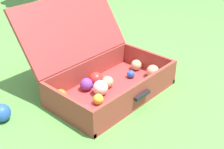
{
  "coord_description": "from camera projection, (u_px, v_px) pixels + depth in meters",
  "views": [
    {
      "loc": [
        -1.09,
        -0.92,
        0.91
      ],
      "look_at": [
        -0.05,
        0.02,
        0.12
      ],
      "focal_mm": 48.35,
      "sensor_mm": 36.0,
      "label": 1
    }
  ],
  "objects": [
    {
      "name": "ground_plane",
      "position": [
        121.0,
        92.0,
        1.69
      ],
      "size": [
        16.0,
        16.0,
        0.0
      ],
      "primitive_type": "plane",
      "color": "#569342"
    },
    {
      "name": "open_suitcase",
      "position": [
        101.0,
        72.0,
        1.66
      ],
      "size": [
        0.67,
        0.64,
        0.47
      ],
      "color": "#B23838",
      "rests_on": "ground"
    },
    {
      "name": "stray_ball_on_grass",
      "position": [
        1.0,
        113.0,
        1.44
      ],
      "size": [
        0.09,
        0.09,
        0.09
      ],
      "primitive_type": "sphere",
      "color": "blue",
      "rests_on": "ground"
    }
  ]
}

